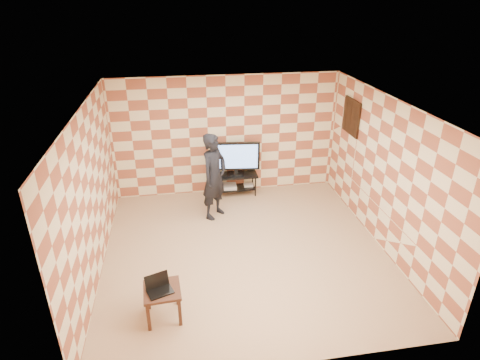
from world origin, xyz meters
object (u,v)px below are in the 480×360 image
tv_stand (236,180)px  person (214,176)px  side_table (162,294)px  tv (236,157)px

tv_stand → person: size_ratio=0.53×
tv_stand → side_table: size_ratio=1.75×
side_table → tv_stand: bearing=66.1°
tv_stand → person: bearing=-123.1°
person → side_table: bearing=-158.6°
tv_stand → person: 1.19m
side_table → tv: bearing=66.0°
tv_stand → side_table: same height
side_table → person: bearing=69.4°
side_table → person: 2.99m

